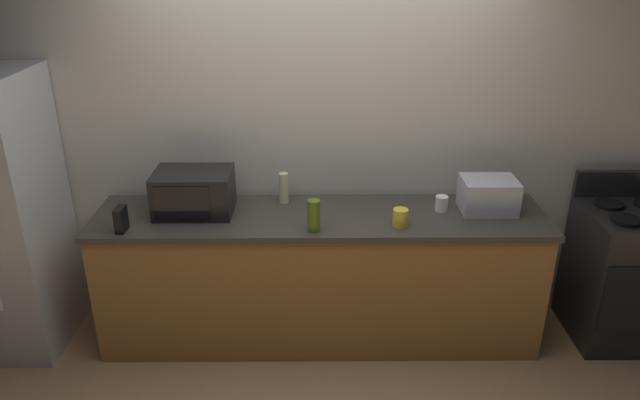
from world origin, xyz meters
TOP-DOWN VIEW (x-y plane):
  - ground_plane at (0.00, 0.00)m, footprint 8.00×8.00m
  - back_wall at (0.00, 0.81)m, footprint 6.40×0.10m
  - counter_run at (0.00, 0.40)m, footprint 2.84×0.64m
  - stove_range at (2.00, 0.40)m, footprint 0.60×0.61m
  - microwave at (-0.79, 0.45)m, footprint 0.48×0.35m
  - toaster_oven at (1.06, 0.46)m, footprint 0.34×0.26m
  - cordless_phone at (-1.17, 0.18)m, footprint 0.06×0.11m
  - bottle_olive_oil at (-0.04, 0.18)m, footprint 0.07×0.07m
  - bottle_vinegar at (-0.24, 0.59)m, footprint 0.06×0.06m
  - mug_yellow at (0.48, 0.24)m, footprint 0.09×0.09m
  - mug_white at (0.77, 0.46)m, footprint 0.08×0.08m

SIDE VIEW (x-z plane):
  - ground_plane at x=0.00m, z-range 0.00..0.00m
  - counter_run at x=0.00m, z-range 0.00..0.90m
  - stove_range at x=2.00m, z-range -0.08..1.00m
  - mug_white at x=0.77m, z-range 0.90..1.00m
  - mug_yellow at x=0.48m, z-range 0.90..1.01m
  - cordless_phone at x=-1.17m, z-range 0.90..1.05m
  - bottle_olive_oil at x=-0.04m, z-range 0.90..1.10m
  - bottle_vinegar at x=-0.24m, z-range 0.90..1.10m
  - toaster_oven at x=1.06m, z-range 0.90..1.11m
  - microwave at x=-0.79m, z-range 0.90..1.17m
  - back_wall at x=0.00m, z-range 0.00..2.70m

